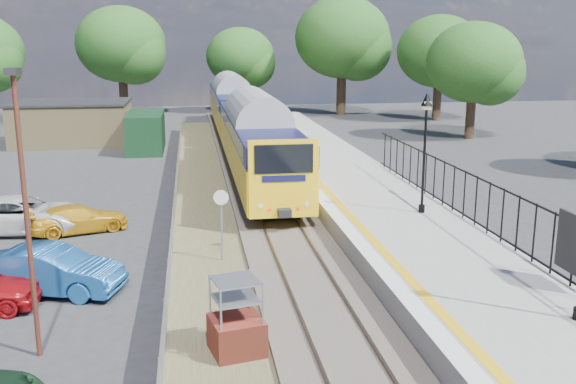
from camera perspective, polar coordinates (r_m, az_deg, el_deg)
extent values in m
plane|color=#2D2D30|center=(18.72, 2.57, -9.81)|extent=(120.00, 120.00, 0.00)
cube|color=#473F38|center=(28.06, -1.38, -1.73)|extent=(3.40, 80.00, 0.20)
cube|color=#4C472D|center=(25.95, -7.19, -3.23)|extent=(2.60, 70.00, 0.06)
cube|color=brown|center=(27.95, -2.85, -1.55)|extent=(0.07, 80.00, 0.14)
cube|color=brown|center=(28.12, 0.07, -1.44)|extent=(0.07, 80.00, 0.14)
cube|color=gray|center=(26.92, 8.07, -1.73)|extent=(5.00, 70.00, 0.90)
cube|color=silver|center=(26.26, 3.39, -0.97)|extent=(0.50, 70.00, 0.01)
cube|color=yellow|center=(26.37, 4.45, -0.93)|extent=(0.30, 70.00, 0.01)
cylinder|color=black|center=(25.29, 11.79, -1.45)|extent=(0.24, 0.24, 0.30)
cylinder|color=black|center=(24.89, 11.99, 2.68)|extent=(0.10, 0.10, 3.70)
cube|color=black|center=(24.62, 12.21, 7.14)|extent=(0.08, 0.08, 0.30)
cube|color=beige|center=(24.61, 12.23, 7.54)|extent=(0.26, 0.26, 0.30)
cone|color=black|center=(24.59, 12.25, 8.07)|extent=(0.44, 0.44, 0.50)
cube|color=black|center=(22.30, 18.10, 0.45)|extent=(0.05, 26.00, 0.05)
cube|color=black|center=(18.63, 23.99, -4.22)|extent=(0.08, 1.40, 1.60)
cube|color=#988856|center=(49.99, -18.58, 5.80)|extent=(8.00, 6.00, 3.00)
cube|color=black|center=(49.83, -18.71, 7.56)|extent=(8.20, 6.20, 0.15)
cube|color=#13341B|center=(45.41, -12.53, 5.24)|extent=(2.40, 6.00, 2.60)
cylinder|color=#332319|center=(67.44, -14.38, 8.16)|extent=(0.88, 0.88, 3.85)
ellipsoid|color=#1D4818|center=(67.23, -14.64, 12.60)|extent=(8.80, 8.80, 7.48)
cylinder|color=#332319|center=(69.35, -4.19, 8.37)|extent=(0.72, 0.72, 3.15)
ellipsoid|color=#1D4818|center=(69.13, -4.25, 11.90)|extent=(7.20, 7.20, 6.12)
cylinder|color=#332319|center=(66.91, 4.75, 8.64)|extent=(0.96, 0.96, 4.20)
ellipsoid|color=#1D4818|center=(66.71, 4.84, 13.52)|extent=(9.60, 9.60, 8.16)
cylinder|color=#332319|center=(63.63, 13.10, 7.80)|extent=(0.80, 0.80, 3.50)
ellipsoid|color=#1D4818|center=(63.39, 13.32, 12.07)|extent=(8.00, 8.00, 6.80)
cylinder|color=#332319|center=(51.87, 15.89, 6.31)|extent=(0.72, 0.72, 3.15)
ellipsoid|color=#1D4818|center=(51.58, 16.19, 11.02)|extent=(7.20, 7.20, 6.12)
cube|color=yellow|center=(34.30, -2.83, 3.71)|extent=(2.80, 20.00, 1.90)
cube|color=#10123D|center=(34.11, -2.86, 5.87)|extent=(2.82, 20.00, 0.90)
cube|color=black|center=(34.11, -2.86, 5.87)|extent=(2.82, 18.00, 0.70)
cube|color=black|center=(34.51, -2.81, 1.78)|extent=(2.00, 18.00, 0.45)
cube|color=yellow|center=(54.66, -5.07, 7.20)|extent=(2.80, 20.00, 1.90)
cube|color=#10123D|center=(54.54, -5.10, 8.56)|extent=(2.82, 20.00, 0.90)
cube|color=black|center=(54.54, -5.10, 8.56)|extent=(2.82, 18.00, 0.70)
cube|color=black|center=(54.79, -5.04, 5.97)|extent=(2.00, 18.00, 0.45)
cube|color=black|center=(24.08, -0.37, 2.96)|extent=(2.24, 0.04, 1.10)
cube|color=maroon|center=(15.74, -4.59, -12.66)|extent=(1.41, 1.41, 0.91)
cylinder|color=#999EA3|center=(21.77, -5.91, -3.37)|extent=(0.06, 0.06, 2.27)
cylinder|color=silver|center=(21.43, -5.98, -0.49)|extent=(0.51, 0.12, 0.51)
cylinder|color=#54281C|center=(15.76, -22.18, -2.47)|extent=(0.12, 0.12, 6.64)
cube|color=black|center=(15.26, -23.28, 9.83)|extent=(0.25, 0.50, 0.15)
imported|color=#164B88|center=(20.40, -20.42, -6.57)|extent=(4.55, 2.70, 1.42)
imported|color=gold|center=(26.52, -18.10, -2.28)|extent=(4.05, 2.68, 1.09)
imported|color=silver|center=(27.27, -22.65, -1.88)|extent=(5.24, 2.69, 1.41)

